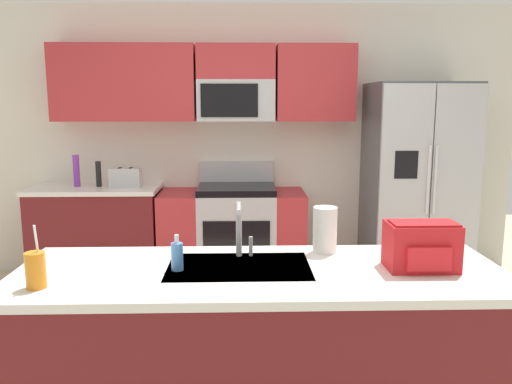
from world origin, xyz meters
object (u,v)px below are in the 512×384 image
at_px(range_oven, 233,233).
at_px(paper_towel_roll, 325,230).
at_px(soap_dispenser, 177,256).
at_px(toaster, 126,177).
at_px(refrigerator, 416,184).
at_px(pepper_mill, 99,174).
at_px(bottle_purple, 76,171).
at_px(backpack, 422,245).
at_px(sink_faucet, 240,225).
at_px(drink_cup_orange, 36,270).

bearing_deg(range_oven, paper_towel_roll, -76.65).
bearing_deg(range_oven, soap_dispenser, -95.04).
xyz_separation_m(range_oven, soap_dispenser, (-0.22, -2.45, 0.53)).
height_order(range_oven, paper_towel_roll, paper_towel_roll).
height_order(toaster, soap_dispenser, toaster).
xyz_separation_m(refrigerator, pepper_mill, (-2.96, 0.07, 0.09)).
height_order(bottle_purple, backpack, bottle_purple).
relative_size(sink_faucet, backpack, 0.88).
distance_m(toaster, drink_cup_orange, 2.62).
height_order(range_oven, backpack, backpack).
bearing_deg(pepper_mill, backpack, -48.70).
relative_size(bottle_purple, paper_towel_roll, 1.23).
distance_m(range_oven, backpack, 2.70).
distance_m(refrigerator, backpack, 2.53).
height_order(pepper_mill, soap_dispenser, pepper_mill).
distance_m(pepper_mill, drink_cup_orange, 2.71).
bearing_deg(range_oven, pepper_mill, -179.88).
bearing_deg(sink_faucet, range_oven, 91.94).
height_order(toaster, sink_faucet, sink_faucet).
bearing_deg(backpack, pepper_mill, 131.30).
distance_m(soap_dispenser, backpack, 1.14).
bearing_deg(drink_cup_orange, backpack, 6.65).
bearing_deg(range_oven, sink_faucet, -88.06).
xyz_separation_m(range_oven, refrigerator, (1.72, -0.07, 0.48)).
xyz_separation_m(toaster, bottle_purple, (-0.46, 0.05, 0.06)).
height_order(pepper_mill, backpack, pepper_mill).
xyz_separation_m(pepper_mill, sink_faucet, (1.32, -2.26, 0.05)).
relative_size(toaster, pepper_mill, 1.19).
bearing_deg(soap_dispenser, drink_cup_orange, -159.15).
height_order(refrigerator, pepper_mill, refrigerator).
distance_m(pepper_mill, paper_towel_roll, 2.80).
xyz_separation_m(soap_dispenser, paper_towel_roll, (0.73, 0.27, 0.05)).
relative_size(range_oven, paper_towel_roll, 5.67).
bearing_deg(range_oven, bottle_purple, -179.92).
distance_m(drink_cup_orange, soap_dispenser, 0.61).
bearing_deg(soap_dispenser, toaster, 107.67).
xyz_separation_m(pepper_mill, soap_dispenser, (1.03, -2.45, -0.05)).
relative_size(sink_faucet, drink_cup_orange, 1.03).
xyz_separation_m(range_oven, drink_cup_orange, (-0.78, -2.67, 0.54)).
bearing_deg(pepper_mill, bottle_purple, 179.89).
distance_m(toaster, pepper_mill, 0.27).
distance_m(refrigerator, sink_faucet, 2.74).
bearing_deg(toaster, pepper_mill, 169.18).
bearing_deg(range_oven, toaster, -176.94).
relative_size(bottle_purple, soap_dispenser, 1.73).
bearing_deg(toaster, refrigerator, -0.41).
relative_size(drink_cup_orange, soap_dispenser, 1.61).
distance_m(paper_towel_roll, backpack, 0.50).
height_order(pepper_mill, paper_towel_roll, paper_towel_roll).
bearing_deg(bottle_purple, paper_towel_roll, -48.00).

